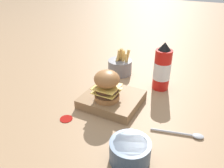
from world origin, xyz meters
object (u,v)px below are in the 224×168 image
at_px(ketchup_bottle, 162,68).
at_px(side_bowl, 130,151).
at_px(serving_board, 112,99).
at_px(burger, 107,85).
at_px(spoon, 187,134).
at_px(fries_basket, 120,66).

distance_m(ketchup_bottle, side_bowl, 0.44).
height_order(ketchup_bottle, side_bowl, ketchup_bottle).
relative_size(serving_board, side_bowl, 1.89).
bearing_deg(burger, spoon, 175.48).
distance_m(burger, side_bowl, 0.27).
bearing_deg(side_bowl, spoon, -125.68).
height_order(burger, fries_basket, burger).
distance_m(serving_board, fries_basket, 0.27).
bearing_deg(spoon, fries_basket, 127.16).
bearing_deg(ketchup_bottle, side_bowl, 95.29).
xyz_separation_m(serving_board, ketchup_bottle, (-0.13, -0.21, 0.08)).
relative_size(ketchup_bottle, fries_basket, 1.50).
height_order(burger, spoon, burger).
distance_m(ketchup_bottle, spoon, 0.32).
bearing_deg(serving_board, side_bowl, 127.12).
xyz_separation_m(burger, ketchup_bottle, (-0.14, -0.24, -0.00)).
bearing_deg(serving_board, fries_basket, -71.08).
height_order(fries_basket, side_bowl, fries_basket).
xyz_separation_m(serving_board, spoon, (-0.30, 0.05, -0.01)).
xyz_separation_m(fries_basket, side_bowl, (-0.26, 0.48, -0.01)).
xyz_separation_m(serving_board, side_bowl, (-0.17, 0.23, 0.01)).
distance_m(fries_basket, side_bowl, 0.55).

